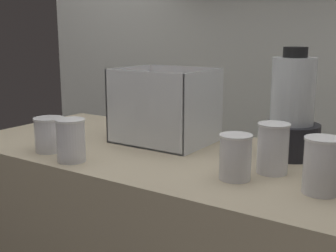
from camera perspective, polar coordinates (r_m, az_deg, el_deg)
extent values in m
cube|color=silver|center=(2.02, 12.50, 11.42)|extent=(2.60, 0.04, 2.50)
cube|color=white|center=(1.50, -0.39, -1.89)|extent=(0.31, 0.25, 0.01)
cube|color=white|center=(1.38, -3.27, 2.00)|extent=(0.31, 0.01, 0.25)
cube|color=white|center=(1.58, 2.12, 3.32)|extent=(0.31, 0.01, 0.25)
cube|color=white|center=(1.56, -5.00, 3.20)|extent=(0.01, 0.25, 0.25)
cube|color=white|center=(1.40, 4.76, 2.12)|extent=(0.01, 0.25, 0.25)
cone|color=orange|center=(1.46, -0.23, -1.52)|extent=(0.15, 0.05, 0.03)
cone|color=orange|center=(1.47, 1.07, -1.55)|extent=(0.14, 0.12, 0.02)
cone|color=orange|center=(1.51, 0.41, -1.04)|extent=(0.12, 0.14, 0.03)
cone|color=orange|center=(1.51, -1.68, -1.02)|extent=(0.13, 0.17, 0.03)
cone|color=orange|center=(1.55, -1.65, 0.41)|extent=(0.08, 0.15, 0.03)
cone|color=orange|center=(1.46, 1.33, 0.11)|extent=(0.17, 0.13, 0.03)
cone|color=orange|center=(1.53, -1.25, 0.32)|extent=(0.10, 0.16, 0.03)
cone|color=orange|center=(1.51, -1.09, 0.21)|extent=(0.16, 0.05, 0.03)
cone|color=orange|center=(1.47, -0.14, 0.53)|extent=(0.17, 0.11, 0.02)
cone|color=orange|center=(1.45, 0.64, 0.60)|extent=(0.09, 0.19, 0.03)
cylinder|color=black|center=(1.36, 15.72, -1.78)|extent=(0.17, 0.17, 0.10)
cylinder|color=silver|center=(1.33, 16.09, 4.42)|extent=(0.13, 0.13, 0.20)
cylinder|color=yellow|center=(1.35, 15.89, 1.11)|extent=(0.12, 0.12, 0.04)
cylinder|color=black|center=(1.32, 16.38, 9.29)|extent=(0.07, 0.07, 0.03)
cylinder|color=white|center=(1.41, -15.28, -1.20)|extent=(0.09, 0.09, 0.10)
cylinder|color=red|center=(1.42, -15.23, -2.03)|extent=(0.08, 0.08, 0.06)
cylinder|color=white|center=(1.40, -15.40, 0.95)|extent=(0.09, 0.09, 0.01)
cylinder|color=white|center=(1.29, -12.61, -1.98)|extent=(0.08, 0.08, 0.12)
cylinder|color=orange|center=(1.29, -12.59, -2.48)|extent=(0.08, 0.08, 0.10)
cylinder|color=white|center=(1.27, -12.74, 0.75)|extent=(0.09, 0.09, 0.01)
cylinder|color=white|center=(1.12, 8.83, -4.19)|extent=(0.08, 0.08, 0.11)
cylinder|color=red|center=(1.12, 8.80, -5.05)|extent=(0.07, 0.07, 0.08)
cylinder|color=white|center=(1.10, 8.92, -1.28)|extent=(0.08, 0.08, 0.01)
cylinder|color=white|center=(1.18, 13.59, -3.00)|extent=(0.08, 0.08, 0.13)
cylinder|color=orange|center=(1.19, 13.57, -3.42)|extent=(0.08, 0.08, 0.11)
cylinder|color=white|center=(1.17, 13.75, 0.19)|extent=(0.09, 0.09, 0.01)
cylinder|color=white|center=(1.07, 19.49, -5.08)|extent=(0.08, 0.08, 0.13)
cylinder|color=maroon|center=(1.07, 19.45, -5.72)|extent=(0.08, 0.08, 0.10)
cylinder|color=white|center=(1.05, 19.75, -1.61)|extent=(0.09, 0.09, 0.01)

